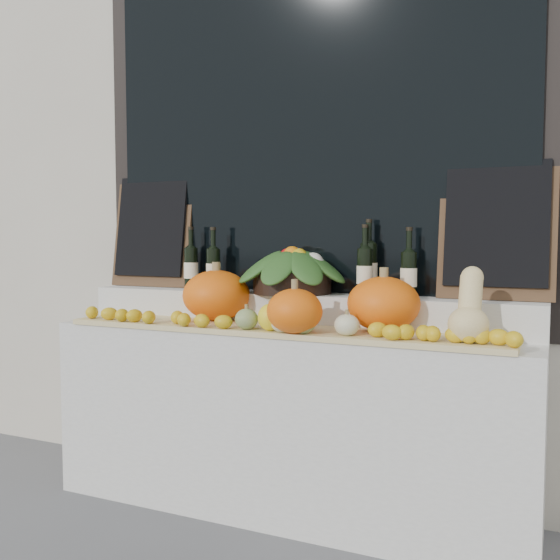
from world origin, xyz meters
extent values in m
cube|color=beige|center=(0.00, 2.25, 2.25)|extent=(7.00, 0.90, 4.50)
cube|color=black|center=(0.00, 1.80, 1.90)|extent=(2.40, 0.04, 2.10)
cube|color=black|center=(0.00, 1.77, 1.90)|extent=(2.20, 0.02, 2.00)
cube|color=silver|center=(0.00, 1.52, 0.44)|extent=(2.30, 0.55, 0.88)
cube|color=silver|center=(0.00, 1.68, 0.96)|extent=(2.30, 0.25, 0.16)
cube|color=tan|center=(0.00, 1.40, 0.89)|extent=(2.10, 0.32, 0.02)
ellipsoid|color=orange|center=(-0.37, 1.50, 1.03)|extent=(0.37, 0.37, 0.25)
ellipsoid|color=orange|center=(0.48, 1.50, 1.03)|extent=(0.32, 0.32, 0.24)
ellipsoid|color=orange|center=(0.15, 1.28, 1.00)|extent=(0.29, 0.29, 0.19)
ellipsoid|color=#EFD28C|center=(0.86, 1.34, 0.98)|extent=(0.16, 0.16, 0.14)
cylinder|color=#EFD28C|center=(0.86, 1.39, 1.09)|extent=(0.09, 0.14, 0.18)
sphere|color=#EFD28C|center=(0.86, 1.43, 1.16)|extent=(0.09, 0.09, 0.09)
ellipsoid|color=#32611D|center=(0.18, 1.28, 0.95)|extent=(0.11, 0.11, 0.09)
cylinder|color=olive|center=(0.18, 1.28, 1.01)|extent=(0.02, 0.02, 0.02)
ellipsoid|color=#32611D|center=(-0.09, 1.29, 0.95)|extent=(0.10, 0.10, 0.09)
cylinder|color=olive|center=(-0.09, 1.29, 1.01)|extent=(0.02, 0.02, 0.02)
ellipsoid|color=beige|center=(0.09, 1.28, 0.94)|extent=(0.09, 0.09, 0.07)
cylinder|color=olive|center=(0.09, 1.28, 0.99)|extent=(0.02, 0.02, 0.02)
ellipsoid|color=yellow|center=(0.02, 1.30, 0.97)|extent=(0.11, 0.11, 0.12)
cylinder|color=olive|center=(0.02, 1.30, 1.04)|extent=(0.02, 0.02, 0.02)
ellipsoid|color=beige|center=(0.37, 1.31, 0.95)|extent=(0.11, 0.11, 0.09)
cylinder|color=olive|center=(0.37, 1.31, 1.01)|extent=(0.02, 0.02, 0.02)
cylinder|color=black|center=(-0.03, 1.66, 1.10)|extent=(0.39, 0.39, 0.11)
cylinder|color=black|center=(-0.63, 1.68, 1.15)|extent=(0.07, 0.07, 0.22)
cylinder|color=black|center=(-0.63, 1.68, 1.31)|extent=(0.03, 0.03, 0.10)
cylinder|color=#F3EBCB|center=(-0.63, 1.68, 1.14)|extent=(0.08, 0.08, 0.08)
cylinder|color=black|center=(-0.63, 1.68, 1.37)|extent=(0.03, 0.03, 0.02)
cylinder|color=black|center=(-0.47, 1.65, 1.15)|extent=(0.07, 0.07, 0.22)
cylinder|color=black|center=(-0.47, 1.65, 1.31)|extent=(0.03, 0.03, 0.10)
cylinder|color=#F3EBCB|center=(-0.47, 1.65, 1.14)|extent=(0.08, 0.08, 0.08)
cylinder|color=black|center=(-0.47, 1.65, 1.36)|extent=(0.03, 0.03, 0.02)
cylinder|color=black|center=(0.35, 1.69, 1.16)|extent=(0.08, 0.08, 0.25)
cylinder|color=black|center=(0.35, 1.69, 1.34)|extent=(0.03, 0.03, 0.10)
cylinder|color=#F3EBCB|center=(0.35, 1.69, 1.15)|extent=(0.08, 0.08, 0.08)
cylinder|color=black|center=(0.35, 1.69, 1.40)|extent=(0.03, 0.03, 0.02)
cylinder|color=black|center=(0.35, 1.65, 1.15)|extent=(0.07, 0.07, 0.22)
cylinder|color=black|center=(0.35, 1.65, 1.31)|extent=(0.03, 0.03, 0.10)
cylinder|color=#F3EBCB|center=(0.35, 1.65, 1.14)|extent=(0.08, 0.08, 0.08)
cylinder|color=black|center=(0.35, 1.65, 1.37)|extent=(0.03, 0.03, 0.02)
cylinder|color=black|center=(0.55, 1.66, 1.14)|extent=(0.07, 0.07, 0.21)
cylinder|color=black|center=(0.55, 1.66, 1.30)|extent=(0.03, 0.03, 0.10)
cylinder|color=#F3EBCB|center=(0.55, 1.66, 1.13)|extent=(0.08, 0.08, 0.08)
cylinder|color=black|center=(0.55, 1.66, 1.36)|extent=(0.03, 0.03, 0.02)
cube|color=#4C331E|center=(-0.92, 1.75, 1.35)|extent=(0.50, 0.11, 0.62)
cube|color=black|center=(-0.92, 1.73, 1.38)|extent=(0.44, 0.10, 0.56)
cube|color=#4C331E|center=(0.92, 1.75, 1.35)|extent=(0.50, 0.11, 0.62)
cube|color=black|center=(0.92, 1.73, 1.38)|extent=(0.44, 0.10, 0.56)
camera|label=1|loc=(1.18, -1.17, 1.32)|focal=40.00mm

